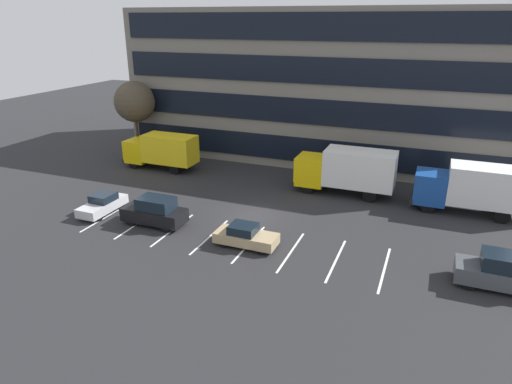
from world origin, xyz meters
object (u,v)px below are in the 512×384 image
Objects in this scene: suv_charcoal at (501,272)px; suv_black at (155,211)px; box_truck_yellow at (347,169)px; bare_tree at (134,102)px; sedan_tan at (245,236)px; sedan_silver at (103,204)px; box_truck_yellow_all at (162,150)px; box_truck_blue at (473,187)px.

suv_black is (-21.45, -0.02, 0.00)m from suv_charcoal.
bare_tree is at bearing 172.16° from box_truck_yellow.
suv_black reaches higher than sedan_tan.
box_truck_yellow is 22.75m from bare_tree.
sedan_silver is at bearing 176.08° from suv_black.
box_truck_yellow_all is 29.96m from suv_charcoal.
box_truck_yellow_all reaches higher than suv_charcoal.
bare_tree is at bearing 173.47° from box_truck_blue.
box_truck_blue is 1.98× the size of sedan_silver.
box_truck_yellow is 1.02× the size of box_truck_blue.
box_truck_yellow_all is 6.73m from bare_tree.
sedan_tan is (-13.25, -10.87, -1.38)m from box_truck_blue.
box_truck_yellow_all is at bearing 178.61° from box_truck_blue.
bare_tree reaches higher than sedan_tan.
suv_charcoal is at bearing 0.04° from suv_black.
box_truck_yellow is at bearing -7.84° from bare_tree.
suv_black is (-11.05, -10.82, -1.12)m from box_truck_yellow.
suv_charcoal is at bearing -83.62° from box_truck_blue.
suv_black is at bearing 175.18° from sedan_tan.
box_truck_yellow is 2.03× the size of sedan_tan.
suv_charcoal is at bearing -0.68° from sedan_silver.
bare_tree is (-11.22, 13.89, 4.61)m from suv_black.
box_truck_yellow is 19.02m from sedan_silver.
box_truck_yellow is 1.82× the size of suv_charcoal.
box_truck_yellow_all is at bearing -31.78° from bare_tree.
suv_black is at bearing -135.59° from box_truck_yellow.
sedan_tan is at bearing -177.57° from suv_charcoal.
sedan_silver is at bearing -158.33° from box_truck_blue.
box_truck_yellow is 15.04m from suv_charcoal.
suv_charcoal is at bearing -46.10° from box_truck_yellow.
box_truck_yellow_all is 1.63× the size of suv_charcoal.
suv_charcoal is at bearing 2.43° from sedan_tan.
suv_charcoal is at bearing -23.01° from bare_tree.
box_truck_yellow is 15.50m from suv_black.
box_truck_yellow reaches higher than suv_black.
suv_black is at bearing -153.15° from box_truck_blue.
suv_black is 1.12× the size of sedan_tan.
bare_tree is (-22.27, 3.07, 3.48)m from box_truck_yellow.
box_truck_blue is at bearing -3.37° from box_truck_yellow.
box_truck_yellow_all is 1.62× the size of suv_black.
box_truck_blue is at bearing 96.38° from suv_charcoal.
sedan_tan is 23.83m from bare_tree.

